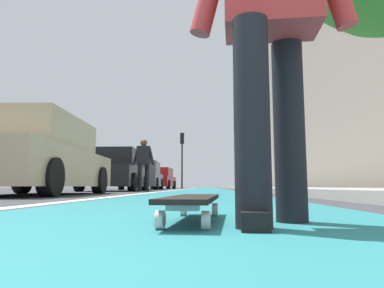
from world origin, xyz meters
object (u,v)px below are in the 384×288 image
at_px(skateboard, 193,201).
at_px(parked_car_far, 143,176).
at_px(parked_car_end, 160,179).
at_px(parked_car_mid, 115,172).
at_px(skater_person, 270,7).
at_px(pedestrian_distant, 144,161).
at_px(parked_car_near, 34,158).
at_px(traffic_light, 182,150).

relative_size(skateboard, parked_car_far, 0.18).
bearing_deg(parked_car_end, parked_car_mid, -179.61).
xyz_separation_m(skater_person, parked_car_mid, (10.94, 3.60, -0.24)).
bearing_deg(pedestrian_distant, skateboard, -168.15).
xyz_separation_m(parked_car_near, pedestrian_distant, (4.60, -1.26, 0.27)).
relative_size(parked_car_end, traffic_light, 1.11).
bearing_deg(traffic_light, parked_car_end, 109.08).
bearing_deg(skateboard, pedestrian_distant, 11.85).
bearing_deg(traffic_light, skater_person, -174.86).
bearing_deg(parked_car_far, skateboard, -168.61).
bearing_deg(pedestrian_distant, parked_car_mid, 44.38).
bearing_deg(parked_car_mid, parked_car_end, 0.39).
bearing_deg(parked_car_end, parked_car_far, 179.48).
xyz_separation_m(parked_car_near, parked_car_far, (11.97, 0.14, 0.00)).
bearing_deg(parked_car_mid, skateboard, -163.20).
bearing_deg(skateboard, parked_car_far, 11.39).
height_order(skateboard, parked_car_mid, parked_car_mid).
bearing_deg(pedestrian_distant, traffic_light, -0.79).
xyz_separation_m(parked_car_end, traffic_light, (0.53, -1.54, 2.13)).
xyz_separation_m(parked_car_end, pedestrian_distant, (-13.64, -1.35, 0.26)).
xyz_separation_m(skater_person, pedestrian_distant, (9.65, 2.34, 0.02)).
xyz_separation_m(parked_car_near, traffic_light, (18.77, -1.46, 2.14)).
xyz_separation_m(parked_car_near, parked_car_mid, (5.89, -0.00, -0.00)).
bearing_deg(parked_car_near, parked_car_end, 0.26).
xyz_separation_m(parked_car_mid, pedestrian_distant, (-1.29, -1.26, 0.27)).
xyz_separation_m(skater_person, parked_car_far, (17.02, 3.74, -0.24)).
height_order(traffic_light, pedestrian_distant, traffic_light).
distance_m(parked_car_near, traffic_light, 18.95).
height_order(parked_car_mid, parked_car_far, same).
bearing_deg(parked_car_far, traffic_light, -13.23).
height_order(skater_person, parked_car_far, skater_person).
bearing_deg(parked_car_near, skateboard, -146.38).
distance_m(parked_car_end, traffic_light, 2.69).
bearing_deg(parked_car_near, pedestrian_distant, -15.37).
relative_size(skateboard, parked_car_mid, 0.21).
bearing_deg(parked_car_near, traffic_light, -4.45).
bearing_deg(parked_car_mid, pedestrian_distant, -135.62).
bearing_deg(skater_person, parked_car_mid, 18.23).
height_order(parked_car_end, traffic_light, traffic_light).
xyz_separation_m(skater_person, parked_car_near, (5.05, 3.60, -0.24)).
xyz_separation_m(skateboard, parked_car_near, (4.90, 3.26, 0.60)).
distance_m(parked_car_end, pedestrian_distant, 13.71).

